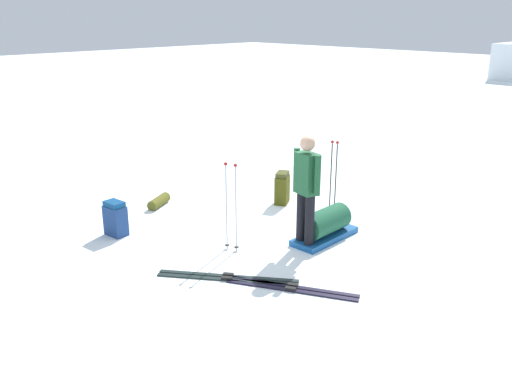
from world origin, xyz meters
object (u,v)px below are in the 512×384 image
at_px(ski_poles_planted_near, 231,203).
at_px(gear_sled, 325,225).
at_px(backpack_large_dark, 282,188).
at_px(ski_poles_planted_far, 333,177).
at_px(ski_pair_far, 227,278).
at_px(ski_pair_near, 292,288).
at_px(sleeping_mat_rolled, 159,201).
at_px(backpack_bright, 115,219).
at_px(skier_standing, 306,186).

relative_size(ski_poles_planted_near, gear_sled, 1.12).
relative_size(backpack_large_dark, ski_poles_planted_far, 0.43).
distance_m(ski_pair_far, gear_sled, 1.95).
bearing_deg(ski_poles_planted_far, ski_pair_far, -83.12).
relative_size(ski_pair_far, ski_poles_planted_far, 1.19).
relative_size(backpack_large_dark, ski_poles_planted_near, 0.45).
xyz_separation_m(ski_pair_near, ski_poles_planted_far, (-1.11, 2.30, 0.74)).
xyz_separation_m(ski_pair_near, sleeping_mat_rolled, (-3.73, 0.64, 0.08)).
bearing_deg(sleeping_mat_rolled, ski_pair_far, -19.09).
relative_size(ski_pair_near, backpack_large_dark, 2.69).
bearing_deg(ski_pair_near, backpack_bright, -168.89).
height_order(ski_pair_near, gear_sled, gear_sled).
height_order(ski_pair_far, ski_poles_planted_near, ski_poles_planted_near).
bearing_deg(ski_poles_planted_near, gear_sled, 60.50).
bearing_deg(backpack_large_dark, gear_sled, -25.76).
distance_m(backpack_large_dark, backpack_bright, 3.05).
xyz_separation_m(backpack_bright, ski_poles_planted_far, (2.01, 2.91, 0.48)).
bearing_deg(ski_pair_near, ski_poles_planted_near, 168.91).
relative_size(backpack_bright, sleeping_mat_rolled, 1.01).
distance_m(ski_pair_near, ski_pair_far, 0.88).
bearing_deg(skier_standing, ski_poles_planted_far, 108.72).
relative_size(ski_pair_near, ski_pair_far, 0.98).
bearing_deg(ski_pair_far, backpack_large_dark, 118.51).
distance_m(ski_pair_near, backpack_bright, 3.19).
bearing_deg(sleeping_mat_rolled, backpack_large_dark, 48.61).
height_order(ski_poles_planted_far, gear_sled, ski_poles_planted_far).
bearing_deg(backpack_large_dark, ski_poles_planted_near, -67.56).
height_order(backpack_large_dark, ski_poles_planted_far, ski_poles_planted_far).
bearing_deg(skier_standing, backpack_bright, -144.60).
xyz_separation_m(ski_poles_planted_near, gear_sled, (0.73, 1.28, -0.51)).
distance_m(ski_pair_far, backpack_large_dark, 3.08).
xyz_separation_m(skier_standing, gear_sled, (0.02, 0.46, -0.73)).
xyz_separation_m(ski_poles_planted_far, sleeping_mat_rolled, (-2.62, -1.66, -0.67)).
distance_m(ski_pair_far, ski_poles_planted_near, 1.16).
xyz_separation_m(backpack_large_dark, gear_sled, (1.57, -0.76, -0.06)).
bearing_deg(backpack_large_dark, ski_pair_near, -45.79).
relative_size(ski_pair_near, gear_sled, 1.35).
xyz_separation_m(skier_standing, sleeping_mat_rolled, (-3.03, -0.46, -0.86)).
distance_m(skier_standing, ski_poles_planted_far, 1.28).
relative_size(skier_standing, sleeping_mat_rolled, 3.09).
xyz_separation_m(ski_pair_near, ski_poles_planted_near, (-1.41, 0.28, 0.73)).
relative_size(skier_standing, gear_sled, 1.43).
xyz_separation_m(backpack_large_dark, backpack_bright, (-0.87, -2.93, -0.02)).
relative_size(ski_pair_near, ski_poles_planted_near, 1.20).
xyz_separation_m(ski_poles_planted_far, gear_sled, (0.43, -0.74, -0.53)).
xyz_separation_m(backpack_large_dark, ski_poles_planted_near, (0.84, -2.04, 0.45)).
bearing_deg(sleeping_mat_rolled, backpack_bright, -63.90).
xyz_separation_m(skier_standing, ski_poles_planted_far, (-0.41, 1.20, -0.20)).
xyz_separation_m(ski_pair_near, backpack_large_dark, (-2.25, 2.32, 0.28)).
xyz_separation_m(ski_pair_far, backpack_bright, (-2.33, -0.23, 0.26)).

